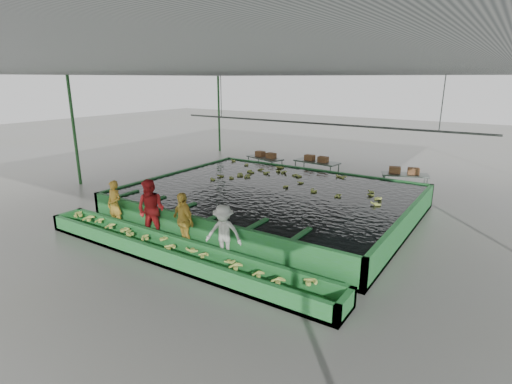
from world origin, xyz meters
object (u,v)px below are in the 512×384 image
Objects in this scene: worker_c at (183,221)px; box_stack_right at (404,173)px; packing_table_left at (265,166)px; worker_b at (151,210)px; flotation_tank at (271,200)px; box_stack_left at (266,157)px; packing_table_right at (404,184)px; sorting_trough at (174,252)px; worker_a at (115,204)px; box_stack_mid at (316,161)px; worker_d at (224,233)px; packing_table_mid at (316,171)px.

worker_c is 10.41m from box_stack_right.
worker_b is at bearing -80.03° from packing_table_left.
box_stack_right is (3.53, 5.35, 0.42)m from flotation_tank.
packing_table_right is at bearing 2.45° from box_stack_left.
sorting_trough is at bearing -90.00° from flotation_tank.
packing_table_left is (0.14, 9.22, -0.35)m from worker_a.
worker_a is 1.34× the size of box_stack_left.
box_stack_mid is at bearing 3.50° from box_stack_left.
worker_d is at bearing -2.01° from worker_a.
worker_a is 3.09m from worker_c.
worker_c is at bearing 115.72° from sorting_trough.
worker_c is (-0.39, -4.30, 0.41)m from flotation_tank.
worker_b is 9.54m from box_stack_mid.
packing_table_left is 1.63× the size of box_stack_right.
flotation_tank is at bearing 51.33° from worker_b.
worker_d reaches higher than box_stack_left.
worker_b reaches higher than worker_a.
worker_a is 9.23m from packing_table_left.
worker_b is 1.57× the size of box_stack_left.
worker_c is at bearing -16.87° from worker_b.
packing_table_right is at bearing 70.90° from sorting_trough.
packing_table_left is (-3.34, 4.92, 0.01)m from flotation_tank.
packing_table_left is (-3.34, 10.02, 0.21)m from sorting_trough.
worker_c is 0.85× the size of packing_table_left.
worker_d is 0.79× the size of packing_table_left.
packing_table_mid is at bearing 95.80° from flotation_tank.
flotation_tank is 6.16× the size of worker_a.
packing_table_right is 0.45m from box_stack_right.
packing_table_right is at bearing 51.58° from worker_a.
worker_c reaches higher than box_stack_right.
sorting_trough is 2.02m from worker_b.
box_stack_right is at bearing 58.49° from worker_d.
worker_c reaches higher than box_stack_left.
packing_table_mid is 1.84× the size of box_stack_mid.
sorting_trough is 5.21× the size of packing_table_right.
box_stack_left is at bearing -177.55° from packing_table_right.
sorting_trough is 11.04m from box_stack_right.
packing_table_right is at bearing 1.71° from packing_table_mid.
packing_table_mid is (2.81, 0.25, 0.04)m from packing_table_left.
packing_table_mid is (1.19, 9.47, -0.45)m from worker_b.
worker_d is (1.11, 0.80, 0.55)m from sorting_trough.
box_stack_right is (7.00, 9.65, 0.06)m from worker_a.
worker_b is 1.19× the size of worker_d.
packing_table_mid is 4.07m from box_stack_right.
sorting_trough is 1.47m from worker_d.
worker_d is at bearing -80.01° from box_stack_mid.
sorting_trough is 10.56m from packing_table_left.
worker_d is at bearing -75.53° from flotation_tank.
box_stack_right is at bearing 2.56° from box_stack_mid.
packing_table_right is 1.54× the size of box_stack_right.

